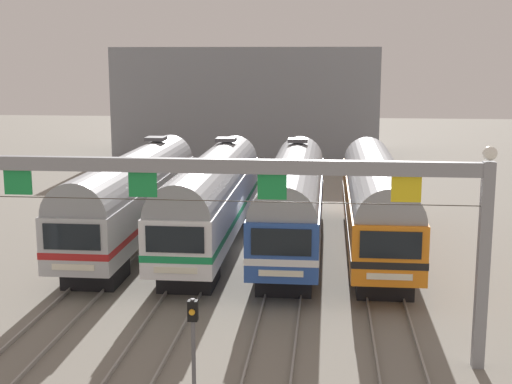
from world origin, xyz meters
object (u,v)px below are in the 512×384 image
Objects in this scene: commuter_train_white at (212,195)px; commuter_train_blue at (293,197)px; catenary_gantry at (207,202)px; yard_signal_mast at (193,328)px; commuter_train_orange at (376,198)px; commuter_train_stainless at (134,194)px.

commuter_train_white and commuter_train_blue have the same top height.
catenary_gantry is (2.04, -13.50, 2.42)m from commuter_train_white.
yard_signal_mast is (0.00, -2.64, -3.12)m from catenary_gantry.
commuter_train_white is 1.00× the size of commuter_train_orange.
catenary_gantry is 4.08m from yard_signal_mast.
commuter_train_white is 8.14m from commuter_train_orange.
commuter_train_white is 4.07m from commuter_train_blue.
yard_signal_mast is (2.04, -16.14, -0.70)m from commuter_train_white.
catenary_gantry is 6.13× the size of yard_signal_mast.
commuter_train_stainless is 12.21m from commuter_train_orange.
commuter_train_stainless is at bearing 179.98° from commuter_train_orange.
commuter_train_stainless is at bearing 114.34° from catenary_gantry.
commuter_train_stainless is 4.07m from commuter_train_white.
yard_signal_mast is at bearing -69.27° from commuter_train_stainless.
commuter_train_orange is 6.35× the size of yard_signal_mast.
commuter_train_white is 16.28m from yard_signal_mast.
commuter_train_stainless is 1.03× the size of catenary_gantry.
commuter_train_stainless and commuter_train_white have the same top height.
commuter_train_orange reaches higher than yard_signal_mast.
commuter_train_stainless is 6.35× the size of yard_signal_mast.
catenary_gantry reaches higher than commuter_train_white.
commuter_train_blue is at bearing 179.94° from commuter_train_orange.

